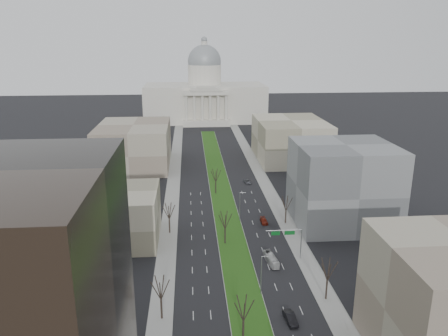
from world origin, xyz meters
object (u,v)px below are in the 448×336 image
car_red (264,221)px  car_grey_far (248,182)px  car_black (290,318)px  box_van (271,259)px

car_red → car_grey_far: bearing=87.9°
car_grey_far → car_black: bearing=-101.4°
car_grey_far → box_van: size_ratio=0.57×
car_red → box_van: box_van is taller
car_grey_far → box_van: bearing=-101.6°
car_red → car_grey_far: 38.13m
car_black → box_van: box_van is taller
box_van → car_grey_far: bearing=79.9°
car_red → box_van: size_ratio=0.59×
box_van → car_red: bearing=76.6°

